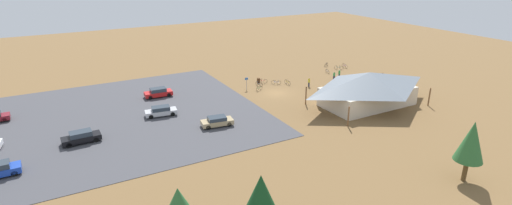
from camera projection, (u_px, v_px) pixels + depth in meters
ground at (277, 93)px, 65.35m from camera, size 160.00×160.00×0.00m
parking_lot_asphalt at (119, 117)px, 55.26m from camera, size 39.26×35.81×0.05m
bike_pavilion at (368, 87)px, 59.00m from camera, size 16.66×10.14×5.25m
trash_bin at (258, 80)px, 70.59m from camera, size 0.60×0.60×0.90m
lot_sign at (246, 82)px, 66.73m from camera, size 0.56×0.08×2.20m
pine_midwest at (471, 142)px, 37.99m from camera, size 2.80×2.80×6.54m
pine_center at (261, 202)px, 27.64m from camera, size 3.66×3.66×7.14m
bicycle_orange_back_row at (371, 85)px, 68.32m from camera, size 1.22×1.15×0.81m
bicycle_green_yard_right at (259, 88)px, 66.44m from camera, size 1.63×0.81×0.91m
bicycle_blue_yard_left at (276, 82)px, 69.62m from camera, size 1.43×1.13×0.88m
bicycle_yellow_yard_center at (287, 82)px, 69.61m from camera, size 0.48×1.81×0.84m
bicycle_white_near_porch at (259, 84)px, 68.87m from camera, size 0.64×1.62×0.87m
bicycle_teal_front_row at (339, 68)px, 79.11m from camera, size 1.37×1.28×0.89m
bicycle_black_edge_south at (326, 65)px, 81.29m from camera, size 1.52×0.77×0.80m
bicycle_purple_lone_east at (345, 66)px, 80.33m from camera, size 0.48×1.82×0.90m
bicycle_red_by_bin at (263, 81)px, 70.31m from camera, size 1.57×0.84×0.87m
bicycle_silver_near_sign at (327, 71)px, 76.66m from camera, size 0.53×1.66×0.76m
car_tan_near_entry at (217, 121)px, 52.08m from camera, size 4.48×2.37×1.34m
car_silver_mid_lot at (161, 111)px, 55.50m from camera, size 4.65×2.34×1.40m
car_red_second_row at (158, 92)px, 63.19m from camera, size 4.49×2.05×1.47m
car_black_aisle_side at (81, 137)px, 47.32m from camera, size 4.57×1.95×1.48m
visitor_at_bikes at (309, 82)px, 68.28m from camera, size 0.37×0.40×1.71m
visitor_near_lot at (339, 74)px, 72.92m from camera, size 0.40×0.39×1.78m
visitor_by_pavilion at (334, 76)px, 72.14m from camera, size 0.36×0.36×1.63m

